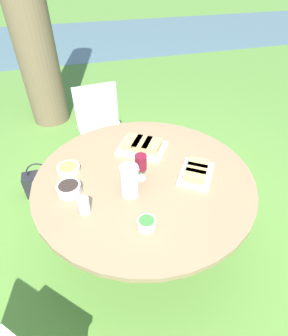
# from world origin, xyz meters

# --- Properties ---
(ground_plane) EXTENTS (40.00, 40.00, 0.00)m
(ground_plane) POSITION_xyz_m (0.00, 0.00, 0.00)
(ground_plane) COLOR #5B8C38
(river_strip) EXTENTS (40.00, 4.71, 0.01)m
(river_strip) POSITION_xyz_m (0.00, 7.23, 0.00)
(river_strip) COLOR slate
(river_strip) RESTS_ON ground_plane
(dining_table) EXTENTS (1.42, 1.42, 0.76)m
(dining_table) POSITION_xyz_m (0.00, 0.00, 0.65)
(dining_table) COLOR #4C4C51
(dining_table) RESTS_ON ground_plane
(chair_near_left) EXTENTS (0.48, 0.46, 0.89)m
(chair_near_left) POSITION_xyz_m (-0.11, 1.18, 0.52)
(chair_near_left) COLOR white
(chair_near_left) RESTS_ON ground_plane
(water_pitcher) EXTENTS (0.11, 0.11, 0.21)m
(water_pitcher) POSITION_xyz_m (-0.13, -0.14, 0.86)
(water_pitcher) COLOR silver
(water_pitcher) RESTS_ON dining_table
(wine_glass) EXTENTS (0.07, 0.07, 0.18)m
(wine_glass) POSITION_xyz_m (-0.03, -0.03, 0.88)
(wine_glass) COLOR silver
(wine_glass) RESTS_ON dining_table
(platter_bread_main) EXTENTS (0.33, 0.34, 0.06)m
(platter_bread_main) POSITION_xyz_m (0.32, -0.10, 0.78)
(platter_bread_main) COLOR white
(platter_bread_main) RESTS_ON dining_table
(platter_charcuterie) EXTENTS (0.42, 0.40, 0.07)m
(platter_charcuterie) POSITION_xyz_m (0.07, 0.29, 0.79)
(platter_charcuterie) COLOR white
(platter_charcuterie) RESTS_ON dining_table
(bowl_fries) EXTENTS (0.15, 0.15, 0.04)m
(bowl_fries) POSITION_xyz_m (-0.46, 0.19, 0.78)
(bowl_fries) COLOR beige
(bowl_fries) RESTS_ON dining_table
(bowl_salad) EXTENTS (0.10, 0.10, 0.05)m
(bowl_salad) POSITION_xyz_m (-0.11, -0.40, 0.79)
(bowl_salad) COLOR beige
(bowl_salad) RESTS_ON dining_table
(bowl_olives) EXTENTS (0.14, 0.14, 0.06)m
(bowl_olives) POSITION_xyz_m (-0.47, -0.02, 0.79)
(bowl_olives) COLOR silver
(bowl_olives) RESTS_ON dining_table
(cup_water_near) EXTENTS (0.06, 0.06, 0.10)m
(cup_water_near) POSITION_xyz_m (-0.41, -0.21, 0.81)
(cup_water_near) COLOR silver
(cup_water_near) RESTS_ON dining_table
(handbag) EXTENTS (0.30, 0.14, 0.37)m
(handbag) POSITION_xyz_m (-0.80, 0.89, 0.13)
(handbag) COLOR #232328
(handbag) RESTS_ON ground_plane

